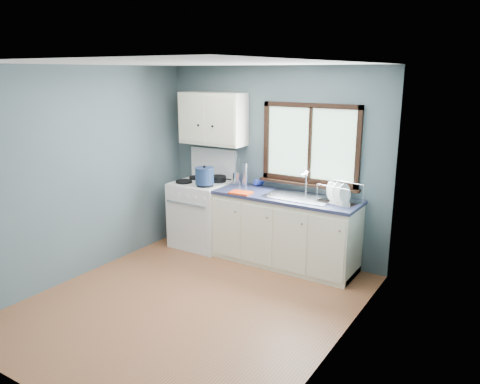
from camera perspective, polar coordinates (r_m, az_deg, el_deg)
The scene contains 19 objects.
floor at distance 5.22m, azimuth -5.92°, elevation -13.41°, with size 3.20×3.60×0.02m, color #985B37.
ceiling at distance 4.61m, azimuth -6.76°, elevation 15.46°, with size 3.20×3.60×0.02m, color white.
wall_back at distance 6.24m, azimuth 4.09°, elevation 3.61°, with size 3.20×0.02×2.50m, color #506165.
wall_front at distance 3.60m, azimuth -24.63°, elevation -5.96°, with size 3.20×0.02×2.50m, color #506165.
wall_left at distance 5.88m, azimuth -18.71°, elevation 2.20°, with size 0.02×3.60×2.50m, color #506165.
wall_right at distance 3.99m, azimuth 12.13°, elevation -2.95°, with size 0.02×3.60×2.50m, color #506165.
gas_range at distance 6.65m, azimuth -4.66°, elevation -2.45°, with size 0.76×0.69×1.36m.
base_cabinets at distance 6.03m, azimuth 5.48°, elevation -5.09°, with size 1.85×0.60×0.88m.
countertop at distance 5.88m, azimuth 5.59°, elevation -0.60°, with size 1.89×0.64×0.04m, color #1F2440.
sink at distance 5.82m, azimuth 7.17°, elevation -1.23°, with size 0.84×0.46×0.44m.
window at distance 5.94m, azimuth 8.51°, elevation 5.14°, with size 1.36×0.10×1.03m.
upper_cabinets at distance 6.45m, azimuth -3.36°, elevation 8.92°, with size 0.95×0.35×0.70m.
skillet at distance 6.54m, azimuth -2.70°, elevation 1.75°, with size 0.35×0.24×0.05m.
stockpot at distance 6.27m, azimuth -4.35°, elevation 2.00°, with size 0.31×0.31×0.25m.
utensil_crock at distance 6.43m, azimuth -0.32°, elevation 1.73°, with size 0.14×0.14×0.41m.
thermos at distance 6.27m, azimuth 0.61°, elevation 2.13°, with size 0.08×0.08×0.32m, color silver.
soap_bottle at distance 6.30m, azimuth 1.81°, elevation 1.77°, with size 0.09×0.09×0.24m, color blue.
dish_towel at distance 5.94m, azimuth 0.12°, elevation -0.08°, with size 0.27×0.19×0.02m, color #EA3B0F.
dish_rack at distance 5.65m, azimuth 11.99°, elevation -0.61°, with size 0.51×0.43×0.24m.
Camera 1 is at (2.89, -3.59, 2.43)m, focal length 35.00 mm.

